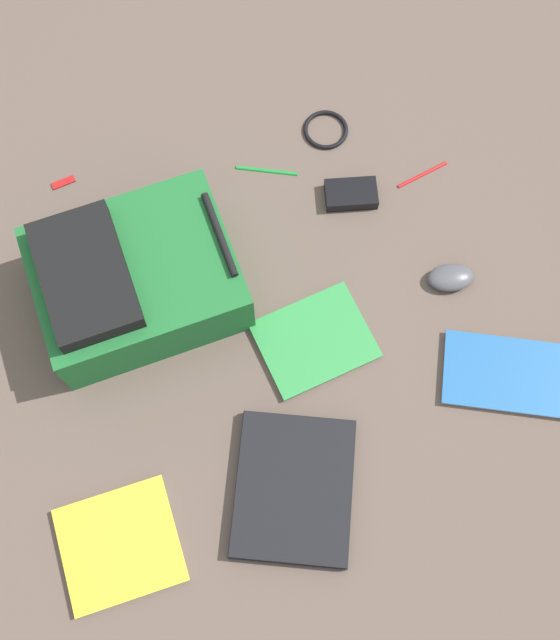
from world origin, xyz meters
TOP-DOWN VIEW (x-y plane):
  - ground_plane at (0.00, 0.00)m, footprint 3.49×3.49m
  - backpack at (-0.12, -0.32)m, footprint 0.40×0.47m
  - laptop at (0.37, -0.06)m, footprint 0.36×0.31m
  - book_comic at (0.06, 0.04)m, footprint 0.25×0.28m
  - book_manual at (0.42, -0.43)m, footprint 0.25×0.26m
  - book_red at (0.21, 0.44)m, footprint 0.24×0.32m
  - computer_mouse at (-0.03, 0.38)m, footprint 0.07×0.11m
  - cable_coil at (-0.47, 0.18)m, footprint 0.11×0.11m
  - power_brick at (-0.28, 0.20)m, footprint 0.09×0.13m
  - pen_black at (-0.38, 0.01)m, footprint 0.05×0.15m
  - pen_blue at (-0.31, 0.38)m, footprint 0.05×0.13m
  - usb_stick at (-0.44, -0.47)m, footprint 0.03×0.06m

SIDE VIEW (x-z plane):
  - ground_plane at x=0.00m, z-range 0.00..0.00m
  - usb_stick at x=-0.44m, z-range 0.00..0.01m
  - pen_blue at x=-0.31m, z-range 0.00..0.01m
  - pen_black at x=-0.38m, z-range 0.00..0.01m
  - cable_coil at x=-0.47m, z-range 0.00..0.01m
  - book_comic at x=0.06m, z-range 0.00..0.02m
  - book_red at x=0.21m, z-range 0.00..0.02m
  - book_manual at x=0.42m, z-range 0.00..0.02m
  - power_brick at x=-0.28m, z-range 0.00..0.03m
  - laptop at x=0.37m, z-range 0.00..0.03m
  - computer_mouse at x=-0.03m, z-range 0.00..0.04m
  - backpack at x=-0.12m, z-range -0.01..0.19m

